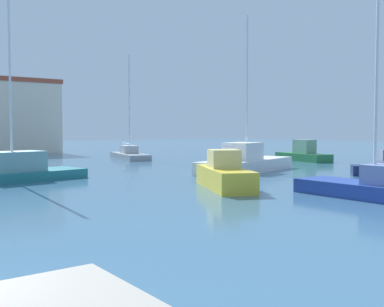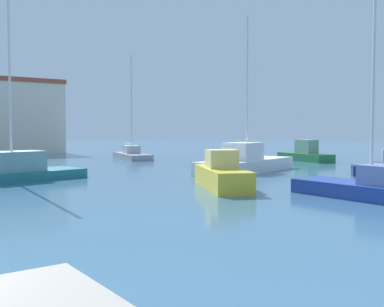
{
  "view_description": "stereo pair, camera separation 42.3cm",
  "coord_description": "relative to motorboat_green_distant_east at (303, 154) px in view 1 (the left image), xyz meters",
  "views": [
    {
      "loc": [
        0.09,
        -6.39,
        2.82
      ],
      "look_at": [
        18.05,
        17.55,
        1.22
      ],
      "focal_mm": 43.47,
      "sensor_mm": 36.0,
      "label": 1
    },
    {
      "loc": [
        0.43,
        -6.65,
        2.82
      ],
      "look_at": [
        18.05,
        17.55,
        1.22
      ],
      "focal_mm": 43.47,
      "sensor_mm": 36.0,
      "label": 2
    }
  ],
  "objects": [
    {
      "name": "sailboat_white_far_left",
      "position": [
        -11.08,
        -4.41,
        0.05
      ],
      "size": [
        9.25,
        5.29,
        10.15
      ],
      "color": "white",
      "rests_on": "water"
    },
    {
      "name": "sailboat_blue_near_pier",
      "position": [
        -15.1,
        -16.28,
        -0.09
      ],
      "size": [
        2.11,
        6.59,
        8.55
      ],
      "color": "#233D93",
      "rests_on": "water"
    },
    {
      "name": "motorboat_yellow_far_right",
      "position": [
        -17.79,
        -10.03,
        0.04
      ],
      "size": [
        3.8,
        5.48,
        1.83
      ],
      "color": "gold",
      "rests_on": "water"
    },
    {
      "name": "water",
      "position": [
        -17.21,
        -0.19,
        -0.58
      ],
      "size": [
        160.0,
        160.0,
        0.0
      ],
      "primitive_type": "plane",
      "color": "#38607F",
      "rests_on": "ground"
    },
    {
      "name": "sailboat_teal_distant_north",
      "position": [
        -24.93,
        -1.02,
        -0.02
      ],
      "size": [
        8.19,
        4.08,
        10.45
      ],
      "color": "#1E707A",
      "rests_on": "water"
    },
    {
      "name": "motorboat_green_distant_east",
      "position": [
        0.0,
        0.0,
        0.0
      ],
      "size": [
        2.73,
        5.74,
        1.86
      ],
      "color": "#28703D",
      "rests_on": "water"
    },
    {
      "name": "sailboat_grey_outer_mooring",
      "position": [
        -10.77,
        11.65,
        -0.14
      ],
      "size": [
        3.66,
        7.49,
        9.64
      ],
      "color": "gray",
      "rests_on": "water"
    }
  ]
}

